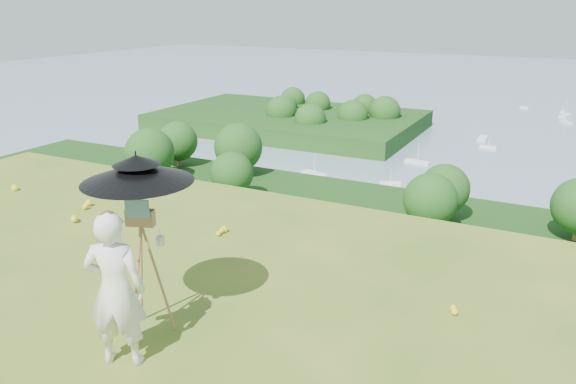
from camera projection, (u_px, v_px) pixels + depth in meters
The scene contains 10 objects.
shoreline_tier at pixel (500, 296), 80.36m from camera, with size 170.00×28.00×8.00m, color #686153.
bay_water at pixel (558, 106), 218.99m from camera, with size 700.00×700.00×0.00m, color slate.
peninsula at pixel (288, 113), 178.06m from camera, with size 90.00×60.00×12.00m, color #0E340E, non-canonical shape.
slope_trees at pixel (460, 280), 39.93m from camera, with size 110.00×50.00×6.00m, color #174D17, non-canonical shape.
harbor_town at pixel (506, 254), 78.30m from camera, with size 110.00×22.00×5.00m, color silver, non-canonical shape.
moored_boats at pixel (496, 144), 157.60m from camera, with size 140.00×140.00×0.70m, color white, non-canonical shape.
painter at pixel (115, 290), 5.75m from camera, with size 0.63×0.41×1.72m, color silver.
field_easel at pixel (145, 267), 6.32m from camera, with size 0.63×0.63×1.65m, color #905B3C, non-canonical shape.
sun_umbrella at pixel (138, 187), 6.05m from camera, with size 1.21×1.21×0.81m, color black, non-canonical shape.
painter_cap at pixel (107, 216), 5.49m from camera, with size 0.19×0.23×0.10m, color #D97977, non-canonical shape.
Camera 1 is at (5.45, -2.50, 3.64)m, focal length 35.00 mm.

